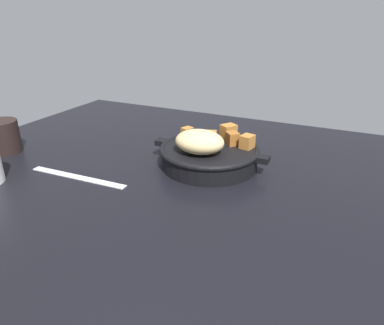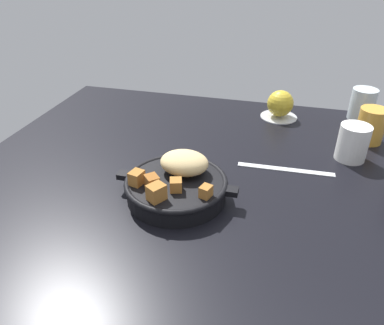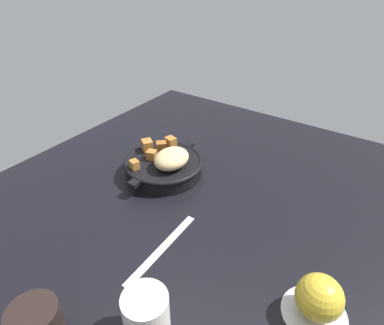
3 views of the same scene
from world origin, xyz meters
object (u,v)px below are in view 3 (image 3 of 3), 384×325
Objects in this scene: red_apple at (319,297)px; white_creamer_pitcher at (147,316)px; cast_iron_skillet at (165,164)px; butter_knife at (162,248)px.

red_apple is 27.59cm from white_creamer_pitcher.
butter_knife is at bearing 37.22° from cast_iron_skillet.
white_creamer_pitcher reaches higher than red_apple.
cast_iron_skillet and white_creamer_pitcher have the same top height.
red_apple is 0.88× the size of white_creamer_pitcher.
cast_iron_skillet reaches higher than butter_knife.
cast_iron_skillet is 44.37cm from white_creamer_pitcher.
cast_iron_skillet reaches higher than red_apple.
cast_iron_skillet is 3.30× the size of red_apple.
butter_knife is at bearing -148.03° from white_creamer_pitcher.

